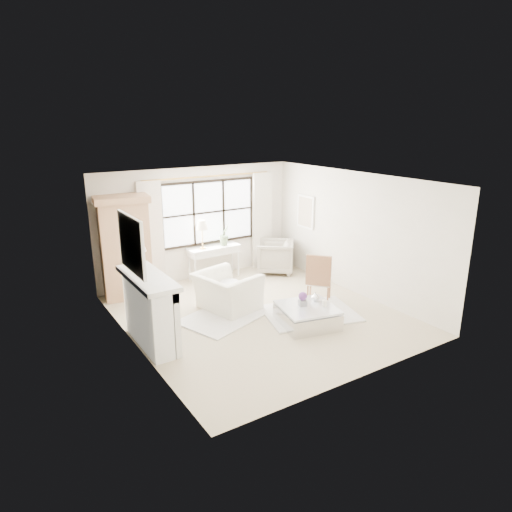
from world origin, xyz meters
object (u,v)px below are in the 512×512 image
object	(u,v)px
club_armchair	(227,292)
coffee_table	(307,316)
armoire	(125,247)
console_table	(214,262)

from	to	relation	value
club_armchair	coffee_table	world-z (taller)	club_armchair
armoire	console_table	xyz separation A→B (m)	(2.16, 0.06, -0.74)
armoire	coffee_table	xyz separation A→B (m)	(2.40, -3.27, -0.96)
armoire	club_armchair	size ratio (longest dim) A/B	1.89
armoire	coffee_table	distance (m)	4.17
club_armchair	console_table	bearing A→B (deg)	-33.35
club_armchair	coffee_table	bearing A→B (deg)	-161.53
club_armchair	armoire	bearing A→B (deg)	26.35
coffee_table	armoire	bearing A→B (deg)	138.85
console_table	club_armchair	world-z (taller)	console_table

